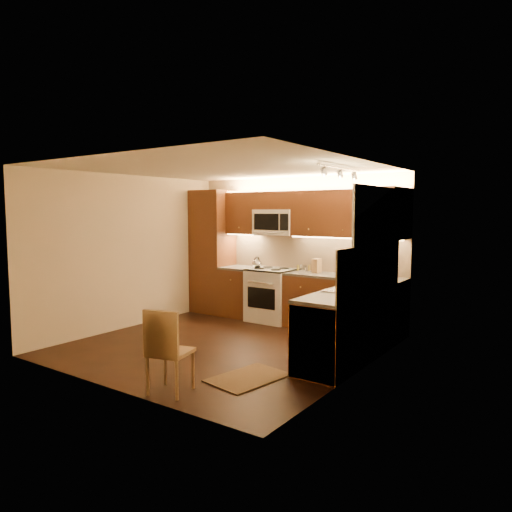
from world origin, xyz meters
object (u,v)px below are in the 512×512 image
Objects in this scene: toaster_oven at (354,268)px; knife_block at (317,266)px; microwave at (276,222)px; sink at (354,283)px; stove at (272,295)px; kettle at (257,262)px; soap_bottle at (385,275)px; dining_chair at (170,350)px.

knife_block reaches higher than toaster_oven.
toaster_oven is (1.45, -0.00, -0.71)m from microwave.
sink is 2.31× the size of toaster_oven.
kettle reaches higher than stove.
microwave is 3.63× the size of soap_bottle.
microwave reaches higher than knife_block.
toaster_oven is (1.45, 0.13, 0.55)m from stove.
kettle is 0.55× the size of toaster_oven.
dining_chair is (-1.22, -3.02, -0.55)m from soap_bottle.
toaster_oven is at bearing -0.09° from microwave.
kettle is 0.89× the size of knife_block.
knife_block is 1.39m from soap_bottle.
kettle is (-0.25, -0.23, -0.70)m from microwave.
soap_bottle is at bearing 0.31° from kettle.
knife_block is (1.08, 0.18, -0.01)m from kettle.
knife_block is at bearing 6.30° from stove.
soap_bottle is at bearing -9.39° from stove.
soap_bottle is at bearing 79.98° from sink.
toaster_oven is 1.78× the size of soap_bottle.
toaster_oven reaches higher than dining_chair.
sink is 2.55m from dining_chair.
sink is 1.37m from toaster_oven.
kettle reaches higher than dining_chair.
microwave is 1.08m from knife_block.
stove is 1.01× the size of dining_chair.
soap_bottle is (2.14, -0.49, -0.72)m from microwave.
dining_chair is at bearing -132.22° from soap_bottle.
sink is at bearing -29.36° from stove.
soap_bottle reaches higher than stove.
sink is at bearing -71.16° from toaster_oven.
kettle and toaster_oven have the same top height.
knife_block is 0.25× the size of dining_chair.
microwave is 3.30× the size of knife_block.
toaster_oven is 0.84m from soap_bottle.
knife_block reaches higher than dining_chair.
microwave reaches higher than stove.
soap_bottle is 3.30m from dining_chair.
toaster_oven is 3.59m from dining_chair.
dining_chair is at bearing -63.75° from kettle.
sink is 0.78m from soap_bottle.
soap_bottle is at bearing -18.76° from knife_block.
dining_chair is (-0.54, -3.51, -0.56)m from toaster_oven.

